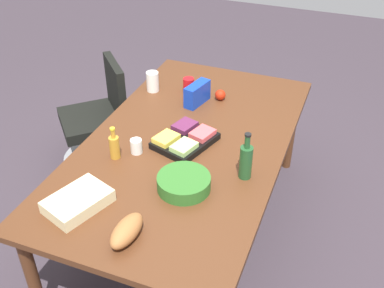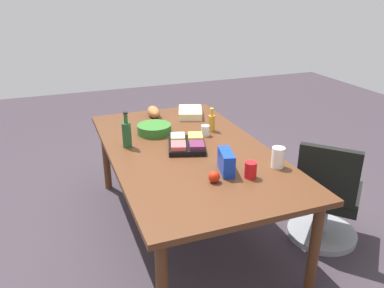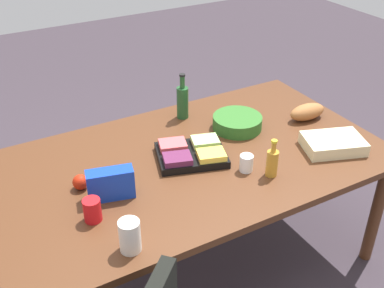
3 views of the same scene
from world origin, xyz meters
name	(u,v)px [view 2 (image 2 of 3)]	position (x,y,z in m)	size (l,w,h in m)	color
ground_plane	(188,229)	(0.00, 0.00, 0.00)	(10.00, 10.00, 0.00)	#393037
conference_table	(188,156)	(0.00, 0.00, 0.69)	(2.14, 1.20, 0.75)	#512D18
office_chair	(325,203)	(0.51, 0.98, 0.34)	(0.68, 0.68, 0.88)	gray
bread_loaf	(154,112)	(-0.85, -0.04, 0.80)	(0.24, 0.11, 0.10)	#A26434
wine_bottle	(127,134)	(-0.20, -0.43, 0.86)	(0.08, 0.08, 0.29)	#214E26
chip_bag_blue	(226,162)	(0.47, 0.11, 0.83)	(0.22, 0.08, 0.15)	#1439B2
sheet_cake	(190,113)	(-0.75, 0.30, 0.79)	(0.32, 0.22, 0.07)	beige
apple_red	(214,177)	(0.58, -0.03, 0.79)	(0.08, 0.08, 0.08)	#B7220D
fruit_platter	(187,144)	(-0.02, 0.00, 0.78)	(0.43, 0.37, 0.07)	black
salad_bowl	(154,129)	(-0.42, -0.15, 0.79)	(0.29, 0.29, 0.08)	#2E6825
dressing_bottle	(212,122)	(-0.30, 0.33, 0.83)	(0.06, 0.06, 0.21)	#C08729
red_solo_cup	(251,170)	(0.60, 0.22, 0.81)	(0.08, 0.08, 0.11)	red
mayo_jar	(278,157)	(0.53, 0.48, 0.83)	(0.09, 0.09, 0.15)	white
paper_cup	(205,131)	(-0.21, 0.24, 0.80)	(0.07, 0.07, 0.09)	white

